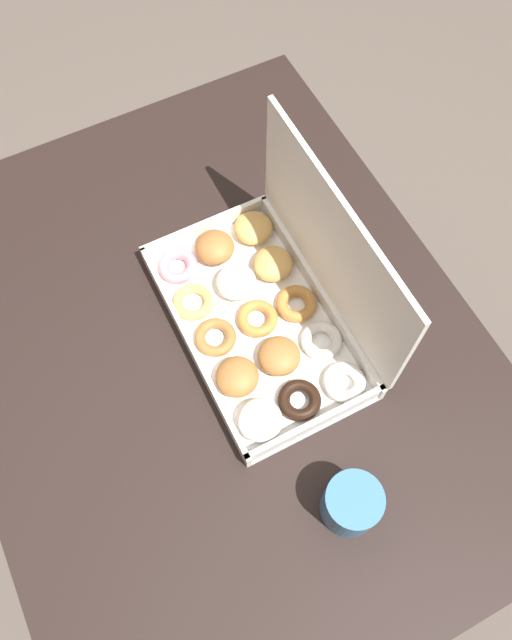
% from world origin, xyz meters
% --- Properties ---
extents(ground_plane, '(8.00, 8.00, 0.00)m').
position_xyz_m(ground_plane, '(0.00, 0.00, 0.00)').
color(ground_plane, '#564C44').
extents(dining_table, '(1.03, 0.79, 0.78)m').
position_xyz_m(dining_table, '(0.00, 0.00, 0.66)').
color(dining_table, black).
rests_on(dining_table, ground_plane).
extents(donut_box, '(0.39, 0.24, 0.26)m').
position_xyz_m(donut_box, '(-0.01, 0.09, 0.82)').
color(donut_box, white).
rests_on(donut_box, dining_table).
extents(coffee_mug, '(0.08, 0.08, 0.08)m').
position_xyz_m(coffee_mug, '(0.31, 0.05, 0.82)').
color(coffee_mug, teal).
rests_on(coffee_mug, dining_table).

